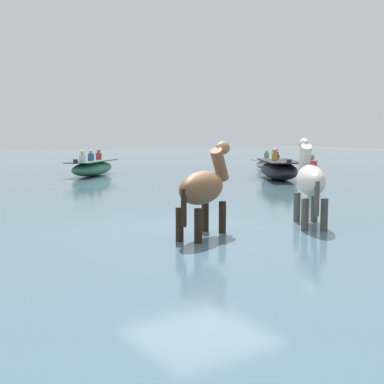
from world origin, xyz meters
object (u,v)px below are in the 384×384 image
at_px(horse_lead_bay, 204,190).
at_px(boat_far_inshore, 269,164).
at_px(horse_trailing_pinto, 310,183).
at_px(boat_far_offshore, 279,170).
at_px(boat_mid_channel, 93,168).
at_px(person_spectator_far, 311,179).

xyz_separation_m(horse_lead_bay, boat_far_inshore, (13.21, 12.88, -0.56)).
bearing_deg(horse_trailing_pinto, boat_far_offshore, 50.01).
relative_size(horse_trailing_pinto, boat_far_inshore, 0.79).
xyz_separation_m(horse_lead_bay, boat_mid_channel, (3.64, 13.71, -0.49)).
height_order(boat_far_offshore, person_spectator_far, boat_far_offshore).
distance_m(horse_trailing_pinto, boat_mid_channel, 14.03).
xyz_separation_m(boat_mid_channel, boat_far_offshore, (5.56, -5.86, 0.04)).
height_order(boat_mid_channel, boat_far_offshore, boat_far_offshore).
xyz_separation_m(boat_far_inshore, person_spectator_far, (-6.69, -9.29, 0.19)).
bearing_deg(horse_lead_bay, horse_trailing_pinto, -6.08).
bearing_deg(boat_far_offshore, boat_far_inshore, 51.45).
bearing_deg(boat_far_offshore, horse_trailing_pinto, -129.99).
distance_m(horse_trailing_pinto, boat_far_offshore, 10.59).
bearing_deg(person_spectator_far, boat_far_inshore, 54.22).
height_order(horse_trailing_pinto, boat_far_inshore, horse_trailing_pinto).
xyz_separation_m(boat_far_offshore, person_spectator_far, (-2.69, -4.26, 0.07)).
relative_size(boat_mid_channel, boat_far_inshore, 1.25).
bearing_deg(horse_trailing_pinto, boat_far_inshore, 50.56).
xyz_separation_m(boat_mid_channel, person_spectator_far, (2.87, -10.13, 0.11)).
bearing_deg(boat_far_offshore, boat_mid_channel, 133.50).
bearing_deg(boat_far_inshore, horse_trailing_pinto, -129.44).
distance_m(boat_far_inshore, boat_far_offshore, 6.43).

